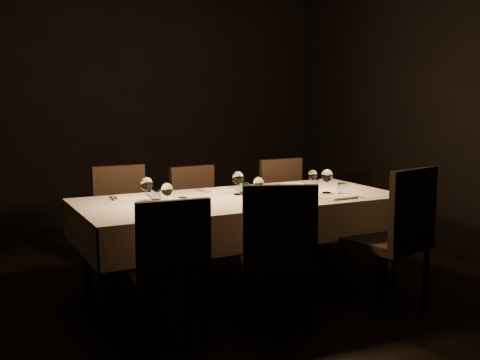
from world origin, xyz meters
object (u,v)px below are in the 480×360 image
chair_near_left (169,265)px  chair_near_right (397,232)px  dining_table (240,207)px  chair_far_right (287,204)px  chair_far_left (123,217)px  chair_near_center (277,250)px  chair_far_center (198,211)px

chair_near_left → chair_near_right: 1.73m
dining_table → chair_far_right: 1.14m
chair_far_left → chair_far_right: (1.59, -0.06, -0.01)m
chair_near_center → chair_far_right: size_ratio=1.06×
chair_far_center → chair_far_right: 0.89m
chair_far_center → chair_far_left: bearing=179.4°
chair_far_center → chair_far_right: chair_far_right is taller
chair_near_right → chair_far_center: (-0.88, 1.67, -0.06)m
dining_table → chair_far_center: size_ratio=2.77×
chair_far_left → chair_near_left: bearing=-94.9°
chair_near_center → chair_far_center: size_ratio=1.10×
chair_near_center → chair_far_right: chair_near_center is taller
chair_far_left → chair_near_right: bearing=-45.2°
dining_table → chair_near_center: chair_near_center is taller
dining_table → chair_far_left: chair_far_left is taller
chair_near_right → chair_far_center: chair_near_right is taller
dining_table → chair_near_left: bearing=-139.0°
chair_near_center → chair_near_right: (1.00, -0.01, 0.02)m
chair_far_left → chair_near_center: bearing=-69.6°
chair_near_right → chair_far_right: chair_near_right is taller
dining_table → chair_far_left: bearing=132.4°
dining_table → chair_far_center: chair_far_center is taller
chair_far_left → chair_far_center: bearing=4.0°
dining_table → chair_near_right: bearing=-43.8°
dining_table → chair_near_center: bearing=-99.4°
chair_near_center → chair_far_center: (0.12, 1.65, -0.04)m
chair_near_right → chair_far_right: 1.56m
chair_near_right → chair_far_left: size_ratio=1.09×
chair_near_right → chair_far_right: bearing=-102.7°
chair_near_left → chair_near_right: bearing=-178.7°
dining_table → chair_far_right: (0.87, 0.73, -0.17)m
chair_far_left → chair_far_center: (0.71, 0.05, -0.02)m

